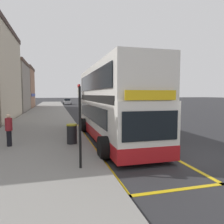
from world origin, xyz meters
The scene contains 11 objects.
ground_plane centered at (0.00, 32.00, 0.00)m, with size 260.00×260.00×0.00m, color #28282B.
pavement_near centered at (-7.00, 32.00, 0.07)m, with size 6.00×76.00×0.14m, color gray.
double_decker_bus centered at (-2.46, 4.62, 2.06)m, with size 3.23×10.80×4.40m.
bus_bay_markings centered at (-2.40, 4.37, 0.01)m, with size 3.20×14.04×0.01m.
bus_stop_sign centered at (-4.96, -0.31, 1.85)m, with size 0.09×0.51×2.96m.
terrace_mid centered at (-15.62, 39.11, 4.16)m, with size 11.06×8.74×9.19m.
parked_car_silver_across centered at (-2.70, 50.67, 0.80)m, with size 2.09×4.20×1.62m.
parked_car_maroon_ahead centered at (2.79, 52.33, 0.80)m, with size 2.09×4.20×1.62m.
parked_car_white_kerbside centered at (4.63, 31.15, 0.80)m, with size 2.09×4.20×1.62m.
pedestrian_waiting_near_sign centered at (-8.06, 3.70, 1.03)m, with size 0.34×0.34×1.64m.
litter_bin centered at (-4.97, 3.49, 0.67)m, with size 0.55×0.55×1.05m.
Camera 1 is at (-5.78, -7.80, 2.75)m, focal length 34.08 mm.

